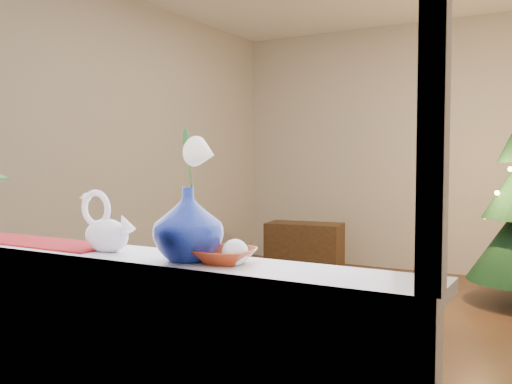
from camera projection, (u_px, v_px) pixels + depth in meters
ground at (352, 333)px, 4.02m from camera, size 5.00×5.00×0.00m
wall_back at (435, 148)px, 6.11m from camera, size 4.50×0.10×2.70m
wall_front at (78, 120)px, 1.78m from camera, size 4.50×0.10×2.70m
wall_left at (113, 145)px, 5.06m from camera, size 0.10×5.00×2.70m
windowsill at (110, 257)px, 1.92m from camera, size 2.20×0.26×0.04m
window_frame at (83, 8)px, 1.78m from camera, size 2.22×0.06×1.60m
runner at (34, 242)px, 2.10m from camera, size 0.70×0.20×0.01m
swan at (107, 223)px, 1.90m from camera, size 0.25×0.18×0.19m
blue_vase at (188, 218)px, 1.73m from camera, size 0.30×0.30×0.26m
lily at (188, 144)px, 1.71m from camera, size 0.14×0.08×0.19m
paperweight at (235, 252)px, 1.65m from camera, size 0.08×0.08×0.08m
amber_dish at (225, 257)px, 1.68m from camera, size 0.18×0.18×0.04m
side_table at (304, 251)px, 5.87m from camera, size 0.81×0.49×0.57m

